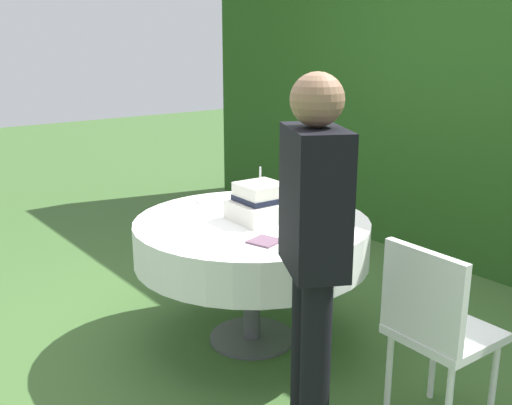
# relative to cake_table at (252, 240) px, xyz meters

# --- Properties ---
(ground_plane) EXTENTS (20.00, 20.00, 0.00)m
(ground_plane) POSITION_rel_cake_table_xyz_m (0.00, 0.00, -0.62)
(ground_plane) COLOR #3D602D
(foliage_hedge) EXTENTS (6.10, 0.43, 2.75)m
(foliage_hedge) POSITION_rel_cake_table_xyz_m (0.00, 2.14, 0.76)
(foliage_hedge) COLOR #234C19
(foliage_hedge) RESTS_ON ground_plane
(cake_table) EXTENTS (1.32, 1.32, 0.74)m
(cake_table) POSITION_rel_cake_table_xyz_m (0.00, 0.00, 0.00)
(cake_table) COLOR #4C4C51
(cake_table) RESTS_ON ground_plane
(wedding_cake) EXTENTS (0.31, 0.31, 0.30)m
(wedding_cake) POSITION_rel_cake_table_xyz_m (0.03, 0.04, 0.21)
(wedding_cake) COLOR white
(wedding_cake) RESTS_ON cake_table
(serving_plate_near) EXTENTS (0.12, 0.12, 0.01)m
(serving_plate_near) POSITION_rel_cake_table_xyz_m (0.31, 0.30, 0.12)
(serving_plate_near) COLOR white
(serving_plate_near) RESTS_ON cake_table
(serving_plate_far) EXTENTS (0.11, 0.11, 0.01)m
(serving_plate_far) POSITION_rel_cake_table_xyz_m (0.50, 0.18, 0.12)
(serving_plate_far) COLOR white
(serving_plate_far) RESTS_ON cake_table
(serving_plate_left) EXTENTS (0.12, 0.12, 0.01)m
(serving_plate_left) POSITION_rel_cake_table_xyz_m (-0.47, -0.00, 0.12)
(serving_plate_left) COLOR white
(serving_plate_left) RESTS_ON cake_table
(serving_plate_right) EXTENTS (0.10, 0.10, 0.01)m
(serving_plate_right) POSITION_rel_cake_table_xyz_m (-0.26, 0.41, 0.12)
(serving_plate_right) COLOR white
(serving_plate_right) RESTS_ON cake_table
(napkin_stack) EXTENTS (0.17, 0.17, 0.01)m
(napkin_stack) POSITION_rel_cake_table_xyz_m (0.34, -0.18, 0.12)
(napkin_stack) COLOR #6B4C60
(napkin_stack) RESTS_ON cake_table
(garden_chair) EXTENTS (0.41, 0.41, 0.89)m
(garden_chair) POSITION_rel_cake_table_xyz_m (1.16, 0.10, -0.08)
(garden_chair) COLOR white
(garden_chair) RESTS_ON ground_plane
(standing_person) EXTENTS (0.41, 0.35, 1.60)m
(standing_person) POSITION_rel_cake_table_xyz_m (0.94, -0.42, 0.31)
(standing_person) COLOR black
(standing_person) RESTS_ON ground_plane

